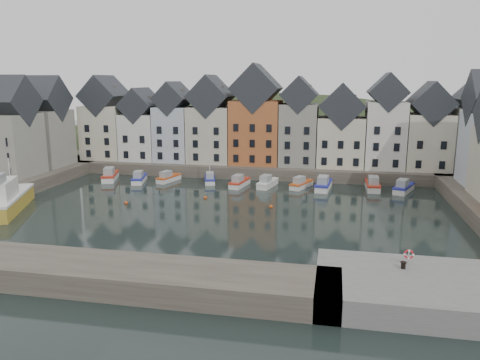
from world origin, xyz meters
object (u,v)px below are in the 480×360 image
(large_vessel, at_px, (6,200))
(life_ring_post, at_px, (409,255))
(boat_a, at_px, (110,176))
(boat_d, at_px, (210,179))
(mooring_bollard, at_px, (403,265))

(large_vessel, xyz_separation_m, life_ring_post, (47.90, -13.59, 1.22))
(boat_a, height_order, boat_d, boat_d)
(boat_a, distance_m, mooring_bollard, 56.06)
(mooring_bollard, bearing_deg, life_ring_post, 60.84)
(boat_a, bearing_deg, boat_d, -12.96)
(boat_d, xyz_separation_m, large_vessel, (-21.38, -22.47, 0.97))
(mooring_bollard, bearing_deg, large_vessel, 162.99)
(mooring_bollard, bearing_deg, boat_a, 140.66)
(boat_a, height_order, mooring_bollard, mooring_bollard)
(boat_d, relative_size, life_ring_post, 7.89)
(boat_d, xyz_separation_m, mooring_bollard, (26.02, -36.97, 1.64))
(boat_d, xyz_separation_m, life_ring_post, (26.52, -36.07, 2.20))
(large_vessel, distance_m, life_ring_post, 49.81)
(boat_d, relative_size, large_vessel, 0.74)
(boat_a, distance_m, large_vessel, 21.43)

